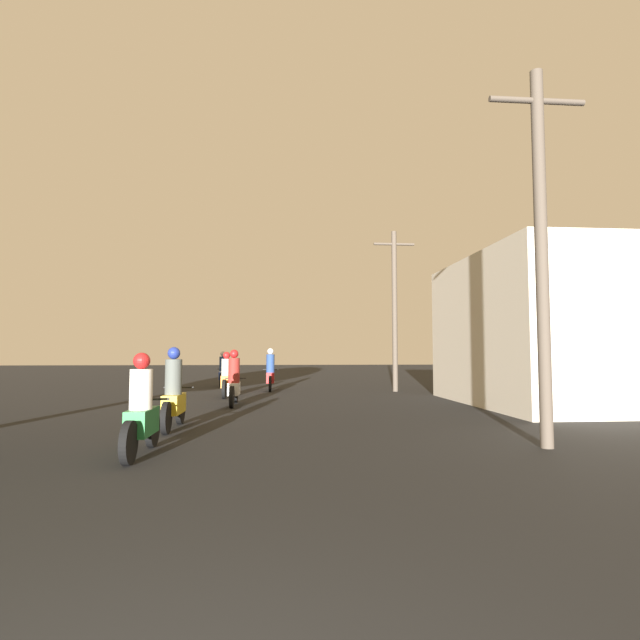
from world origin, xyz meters
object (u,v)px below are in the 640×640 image
object	(u,v)px
motorcycle_orange	(226,379)
utility_pole_near	(541,245)
motorcycle_yellow	(174,396)
utility_pole_far	(395,307)
motorcycle_green	(142,414)
motorcycle_white	(234,383)
motorcycle_red	(270,374)
building_right_near	(553,331)
motorcycle_blue	(223,372)

from	to	relation	value
motorcycle_orange	utility_pole_near	xyz separation A→B (m)	(5.91, -9.58, 2.59)
motorcycle_yellow	utility_pole_near	distance (m)	7.16
utility_pole_far	motorcycle_green	bearing A→B (deg)	-119.54
motorcycle_yellow	motorcycle_white	bearing A→B (deg)	86.14
motorcycle_yellow	motorcycle_red	world-z (taller)	motorcycle_red
utility_pole_near	building_right_near	bearing A→B (deg)	58.95
motorcycle_green	motorcycle_red	xyz separation A→B (m)	(1.68, 12.24, 0.06)
building_right_near	utility_pole_far	size ratio (longest dim) A/B	1.09
motorcycle_green	utility_pole_near	xyz separation A→B (m)	(6.15, 0.05, 2.60)
motorcycle_white	motorcycle_red	size ratio (longest dim) A/B	1.00
motorcycle_red	motorcycle_blue	distance (m)	3.38
motorcycle_green	motorcycle_orange	bearing A→B (deg)	78.64
motorcycle_orange	utility_pole_far	distance (m)	7.00
motorcycle_white	utility_pole_near	bearing A→B (deg)	-59.55
utility_pole_near	utility_pole_far	distance (m)	11.37
motorcycle_orange	motorcycle_yellow	bearing A→B (deg)	-85.76
motorcycle_green	building_right_near	bearing A→B (deg)	22.33
motorcycle_white	utility_pole_far	distance (m)	7.83
motorcycle_white	utility_pole_near	distance (m)	9.01
motorcycle_yellow	motorcycle_white	distance (m)	4.33
motorcycle_blue	utility_pole_near	world-z (taller)	utility_pole_near
motorcycle_blue	utility_pole_far	size ratio (longest dim) A/B	0.31
motorcycle_yellow	motorcycle_orange	size ratio (longest dim) A/B	0.94
motorcycle_green	motorcycle_blue	xyz separation A→B (m)	(-0.43, 14.88, 0.03)
motorcycle_red	motorcycle_blue	xyz separation A→B (m)	(-2.12, 2.64, -0.03)
motorcycle_green	utility_pole_near	world-z (taller)	utility_pole_near
motorcycle_yellow	motorcycle_white	xyz separation A→B (m)	(0.80, 4.26, -0.00)
utility_pole_near	utility_pole_far	size ratio (longest dim) A/B	0.98
motorcycle_orange	motorcycle_red	world-z (taller)	motorcycle_red
building_right_near	utility_pole_near	bearing A→B (deg)	-121.05
motorcycle_white	motorcycle_blue	bearing A→B (deg)	89.92
motorcycle_yellow	motorcycle_red	distance (m)	9.86
motorcycle_green	motorcycle_yellow	distance (m)	2.53
motorcycle_orange	motorcycle_red	bearing A→B (deg)	67.77
utility_pole_near	utility_pole_far	bearing A→B (deg)	88.39
building_right_near	utility_pole_far	world-z (taller)	utility_pole_far
motorcycle_orange	building_right_near	bearing A→B (deg)	-12.85
building_right_near	motorcycle_yellow	bearing A→B (deg)	-159.60
motorcycle_blue	utility_pole_far	world-z (taller)	utility_pole_far
motorcycle_red	building_right_near	xyz separation A→B (m)	(8.18, -6.02, 1.47)
motorcycle_orange	utility_pole_near	size ratio (longest dim) A/B	0.34
motorcycle_orange	motorcycle_red	xyz separation A→B (m)	(1.44, 2.61, 0.04)
motorcycle_white	building_right_near	xyz separation A→B (m)	(9.12, -0.57, 1.49)
motorcycle_yellow	motorcycle_red	xyz separation A→B (m)	(1.74, 9.71, 0.02)
motorcycle_orange	utility_pole_near	distance (m)	11.55
motorcycle_yellow	utility_pole_far	xyz separation A→B (m)	(6.53, 8.89, 2.64)
motorcycle_blue	motorcycle_orange	bearing A→B (deg)	-86.44
motorcycle_yellow	motorcycle_white	world-z (taller)	motorcycle_yellow
motorcycle_white	utility_pole_far	world-z (taller)	utility_pole_far
motorcycle_green	building_right_near	distance (m)	11.76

